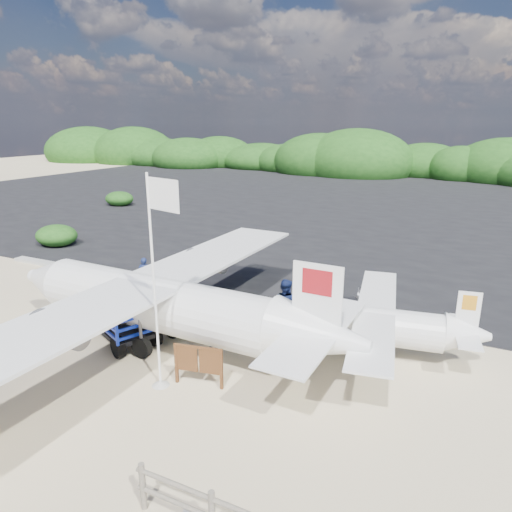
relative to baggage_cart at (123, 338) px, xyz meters
The scene contains 12 objects.
ground 2.24m from the baggage_cart, ahead, with size 160.00×160.00×0.00m, color beige.
asphalt_apron 29.78m from the baggage_cart, 85.72° to the left, with size 90.00×50.00×0.04m, color #B2B2B2, non-canonical shape.
lagoon 6.88m from the baggage_cart, 169.97° to the left, with size 9.00×7.00×0.40m, color #B2B2B2, non-canonical shape.
vegetation_band 54.74m from the baggage_cart, 87.67° to the left, with size 124.00×8.00×4.40m, color #B2B2B2, non-canonical shape.
baggage_cart is the anchor object (origin of this frame).
flagpole 3.41m from the baggage_cart, 31.16° to the right, with size 1.17×0.49×5.85m, color white, non-canonical shape.
signboard 4.09m from the baggage_cart, 18.58° to the right, with size 1.49×0.14×1.23m, color #593419, non-canonical shape.
crew_a 4.59m from the baggage_cart, 119.31° to the left, with size 0.55×0.36×1.50m, color #141F4B.
crew_b 5.60m from the baggage_cart, 31.64° to the left, with size 0.93×0.73×1.91m, color #141F4B.
crew_c 3.51m from the baggage_cart, ahead, with size 0.90×0.38×1.54m, color #141F4B.
aircraft_large 26.07m from the baggage_cart, 62.50° to the left, with size 15.25×15.25×4.58m, color #B2B2B2, non-canonical shape.
aircraft_small 38.58m from the baggage_cart, 108.92° to the left, with size 6.36×6.36×2.29m, color #B2B2B2, non-canonical shape.
Camera 1 is at (7.92, -10.31, 7.01)m, focal length 32.00 mm.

